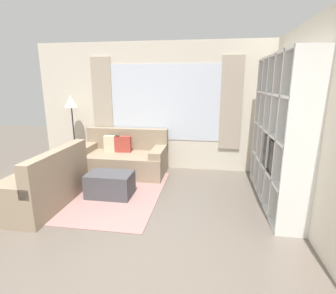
# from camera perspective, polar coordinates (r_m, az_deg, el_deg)

# --- Properties ---
(ground_plane) EXTENTS (16.00, 16.00, 0.00)m
(ground_plane) POSITION_cam_1_polar(r_m,az_deg,el_deg) (3.13, -11.49, -23.39)
(ground_plane) COLOR #665B51
(wall_back) EXTENTS (5.62, 0.11, 2.70)m
(wall_back) POSITION_cam_1_polar(r_m,az_deg,el_deg) (5.70, -0.68, 8.71)
(wall_back) COLOR beige
(wall_back) RESTS_ON ground_plane
(wall_right) EXTENTS (0.07, 4.45, 2.70)m
(wall_right) POSITION_cam_1_polar(r_m,az_deg,el_deg) (4.18, 27.06, 5.11)
(wall_right) COLOR beige
(wall_right) RESTS_ON ground_plane
(area_rug) EXTENTS (2.42, 2.30, 0.01)m
(area_rug) POSITION_cam_1_polar(r_m,az_deg,el_deg) (4.85, -16.29, -9.37)
(area_rug) COLOR gray
(area_rug) RESTS_ON ground_plane
(shelving_unit) EXTENTS (0.39, 2.16, 2.28)m
(shelving_unit) POSITION_cam_1_polar(r_m,az_deg,el_deg) (4.39, 23.32, 2.94)
(shelving_unit) COLOR #232328
(shelving_unit) RESTS_ON ground_plane
(couch_main) EXTENTS (1.80, 0.95, 0.90)m
(couch_main) POSITION_cam_1_polar(r_m,az_deg,el_deg) (5.61, -9.79, -2.42)
(couch_main) COLOR gray
(couch_main) RESTS_ON ground_plane
(couch_side) EXTENTS (0.95, 1.54, 0.90)m
(couch_side) POSITION_cam_1_polar(r_m,az_deg,el_deg) (4.59, -25.97, -7.51)
(couch_side) COLOR gray
(couch_side) RESTS_ON ground_plane
(ottoman) EXTENTS (0.75, 0.49, 0.41)m
(ottoman) POSITION_cam_1_polar(r_m,az_deg,el_deg) (4.55, -12.47, -8.02)
(ottoman) COLOR #47474C
(ottoman) RESTS_ON ground_plane
(floor_lamp) EXTENTS (0.29, 0.29, 1.61)m
(floor_lamp) POSITION_cam_1_polar(r_m,az_deg,el_deg) (6.07, -20.28, 8.12)
(floor_lamp) COLOR black
(floor_lamp) RESTS_ON ground_plane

